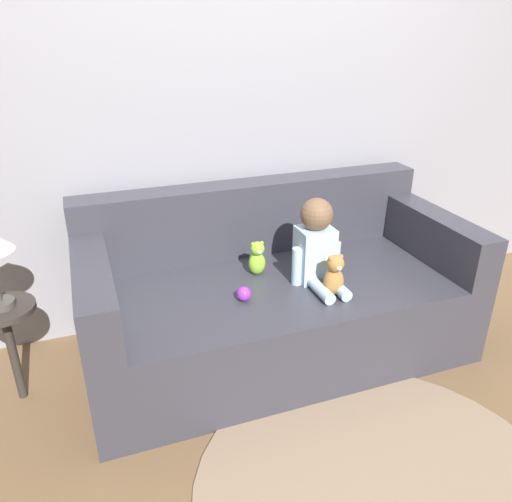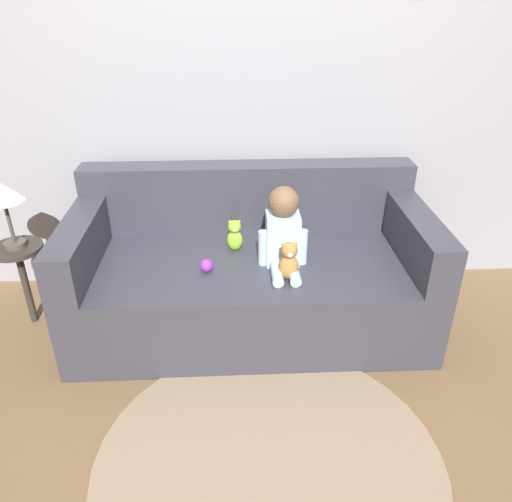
{
  "view_description": "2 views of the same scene",
  "coord_description": "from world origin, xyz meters",
  "px_view_note": "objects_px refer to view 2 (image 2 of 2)",
  "views": [
    {
      "loc": [
        -0.89,
        -2.08,
        1.65
      ],
      "look_at": [
        -0.14,
        -0.03,
        0.63
      ],
      "focal_mm": 35.0,
      "sensor_mm": 36.0,
      "label": 1
    },
    {
      "loc": [
        -0.09,
        -2.41,
        1.79
      ],
      "look_at": [
        0.03,
        -0.02,
        0.49
      ],
      "focal_mm": 35.0,
      "sensor_mm": 36.0,
      "label": 2
    }
  ],
  "objects_px": {
    "couch": "(250,273)",
    "plush_toy_side": "(235,235)",
    "person_baby": "(283,232)",
    "toy_ball": "(207,265)",
    "side_table": "(8,219)",
    "teddy_bear_brown": "(289,262)"
  },
  "relations": [
    {
      "from": "couch",
      "to": "toy_ball",
      "type": "relative_size",
      "value": 28.05
    },
    {
      "from": "couch",
      "to": "toy_ball",
      "type": "height_order",
      "value": "couch"
    },
    {
      "from": "couch",
      "to": "side_table",
      "type": "relative_size",
      "value": 2.24
    },
    {
      "from": "teddy_bear_brown",
      "to": "person_baby",
      "type": "bearing_deg",
      "value": 95.24
    },
    {
      "from": "couch",
      "to": "plush_toy_side",
      "type": "height_order",
      "value": "couch"
    },
    {
      "from": "plush_toy_side",
      "to": "toy_ball",
      "type": "relative_size",
      "value": 2.65
    },
    {
      "from": "person_baby",
      "to": "plush_toy_side",
      "type": "bearing_deg",
      "value": 147.52
    },
    {
      "from": "side_table",
      "to": "plush_toy_side",
      "type": "bearing_deg",
      "value": 0.69
    },
    {
      "from": "couch",
      "to": "side_table",
      "type": "xyz_separation_m",
      "value": [
        -1.29,
        0.02,
        0.36
      ]
    },
    {
      "from": "plush_toy_side",
      "to": "side_table",
      "type": "relative_size",
      "value": 0.21
    },
    {
      "from": "person_baby",
      "to": "plush_toy_side",
      "type": "height_order",
      "value": "person_baby"
    },
    {
      "from": "person_baby",
      "to": "side_table",
      "type": "bearing_deg",
      "value": 174.24
    },
    {
      "from": "teddy_bear_brown",
      "to": "plush_toy_side",
      "type": "bearing_deg",
      "value": 129.38
    },
    {
      "from": "person_baby",
      "to": "toy_ball",
      "type": "relative_size",
      "value": 6.19
    },
    {
      "from": "couch",
      "to": "person_baby",
      "type": "bearing_deg",
      "value": -36.44
    },
    {
      "from": "side_table",
      "to": "couch",
      "type": "bearing_deg",
      "value": -0.98
    },
    {
      "from": "plush_toy_side",
      "to": "toy_ball",
      "type": "distance_m",
      "value": 0.28
    },
    {
      "from": "person_baby",
      "to": "toy_ball",
      "type": "height_order",
      "value": "person_baby"
    },
    {
      "from": "plush_toy_side",
      "to": "couch",
      "type": "bearing_deg",
      "value": -23.41
    },
    {
      "from": "couch",
      "to": "plush_toy_side",
      "type": "bearing_deg",
      "value": 156.59
    },
    {
      "from": "teddy_bear_brown",
      "to": "plush_toy_side",
      "type": "xyz_separation_m",
      "value": [
        -0.27,
        0.33,
        -0.01
      ]
    },
    {
      "from": "plush_toy_side",
      "to": "toy_ball",
      "type": "bearing_deg",
      "value": -123.36
    }
  ]
}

